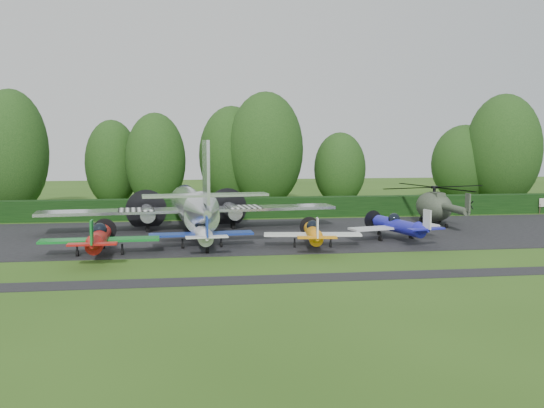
{
  "coord_description": "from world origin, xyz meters",
  "views": [
    {
      "loc": [
        -6.75,
        -38.8,
        7.77
      ],
      "look_at": [
        0.07,
        10.19,
        2.5
      ],
      "focal_mm": 40.0,
      "sensor_mm": 36.0,
      "label": 1
    }
  ],
  "objects": [
    {
      "name": "tree_7",
      "position": [
        -10.36,
        30.87,
        5.39
      ],
      "size": [
        6.76,
        6.76,
        10.81
      ],
      "color": "black",
      "rests_on": "ground"
    },
    {
      "name": "tree_4",
      "position": [
        -15.47,
        33.58,
        5.02
      ],
      "size": [
        6.2,
        6.2,
        10.08
      ],
      "color": "black",
      "rests_on": "ground"
    },
    {
      "name": "tree_1",
      "position": [
        -25.04,
        28.04,
        6.52
      ],
      "size": [
        7.47,
        7.47,
        13.06
      ],
      "color": "black",
      "rests_on": "ground"
    },
    {
      "name": "tree_5",
      "position": [
        26.73,
        31.25,
        4.79
      ],
      "size": [
        7.98,
        7.98,
        9.59
      ],
      "color": "black",
      "rests_on": "ground"
    },
    {
      "name": "light_plane_orange",
      "position": [
        2.05,
        3.17,
        1.12
      ],
      "size": [
        7.0,
        7.36,
        2.69
      ],
      "rotation": [
        0.0,
        0.0,
        0.12
      ],
      "color": "orange",
      "rests_on": "ground"
    },
    {
      "name": "light_plane_white",
      "position": [
        -5.81,
        4.07,
        1.19
      ],
      "size": [
        7.45,
        7.83,
        2.86
      ],
      "rotation": [
        0.0,
        0.0,
        -0.06
      ],
      "color": "silver",
      "rests_on": "ground"
    },
    {
      "name": "hedgerow",
      "position": [
        0.0,
        21.0,
        0.0
      ],
      "size": [
        90.0,
        1.6,
        2.0
      ],
      "primitive_type": "cube",
      "color": "black",
      "rests_on": "ground"
    },
    {
      "name": "helicopter",
      "position": [
        15.68,
        13.99,
        1.89
      ],
      "size": [
        10.93,
        12.79,
        3.52
      ],
      "rotation": [
        0.0,
        0.0,
        0.01
      ],
      "color": "#373F30",
      "rests_on": "ground"
    },
    {
      "name": "tree_9",
      "position": [
        -1.55,
        33.51,
        5.87
      ],
      "size": [
        7.76,
        7.76,
        11.76
      ],
      "color": "black",
      "rests_on": "ground"
    },
    {
      "name": "tree_8",
      "position": [
        2.22,
        31.01,
        6.64
      ],
      "size": [
        8.71,
        8.71,
        13.29
      ],
      "color": "black",
      "rests_on": "ground"
    },
    {
      "name": "light_plane_red",
      "position": [
        -12.66,
        2.04,
        1.26
      ],
      "size": [
        7.85,
        8.25,
        3.02
      ],
      "rotation": [
        0.0,
        0.0,
        -0.04
      ],
      "color": "#A5140F",
      "rests_on": "ground"
    },
    {
      "name": "tree_0",
      "position": [
        30.22,
        28.44,
        6.56
      ],
      "size": [
        8.71,
        8.71,
        13.14
      ],
      "color": "black",
      "rests_on": "ground"
    },
    {
      "name": "transport_plane",
      "position": [
        -6.43,
        11.34,
        2.24
      ],
      "size": [
        25.06,
        19.22,
        8.03
      ],
      "rotation": [
        0.0,
        0.0,
        -0.09
      ],
      "color": "silver",
      "rests_on": "ground"
    },
    {
      "name": "apron",
      "position": [
        0.0,
        10.0,
        0.0
      ],
      "size": [
        70.0,
        18.0,
        0.01
      ],
      "primitive_type": "cube",
      "color": "black",
      "rests_on": "ground"
    },
    {
      "name": "tree_2",
      "position": [
        11.21,
        31.57,
        4.31
      ],
      "size": [
        6.13,
        6.13,
        8.65
      ],
      "color": "black",
      "rests_on": "ground"
    },
    {
      "name": "light_plane_blue",
      "position": [
        9.2,
        5.42,
        1.2
      ],
      "size": [
        7.47,
        7.86,
        2.87
      ],
      "rotation": [
        0.0,
        0.0,
        -0.23
      ],
      "color": "#1C1CA8",
      "rests_on": "ground"
    },
    {
      "name": "ground",
      "position": [
        0.0,
        0.0,
        0.0
      ],
      "size": [
        160.0,
        160.0,
        0.0
      ],
      "primitive_type": "plane",
      "color": "#2C4E15",
      "rests_on": "ground"
    },
    {
      "name": "taxiway_verge",
      "position": [
        0.0,
        -6.0,
        0.0
      ],
      "size": [
        70.0,
        2.0,
        0.0
      ],
      "primitive_type": "cube",
      "color": "black",
      "rests_on": "ground"
    }
  ]
}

